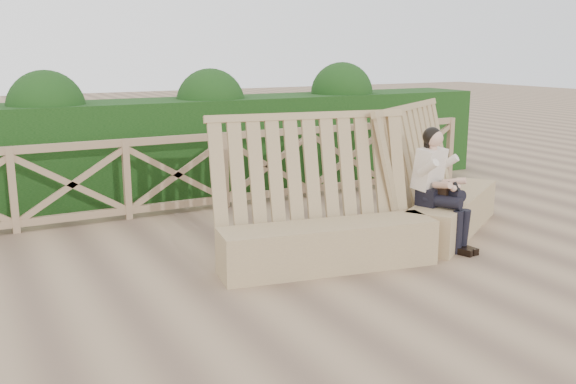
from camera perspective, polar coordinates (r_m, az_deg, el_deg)
name	(u,v)px	position (r m, az deg, el deg)	size (l,w,h in m)	color
ground	(299,293)	(6.17, 0.99, -8.99)	(60.00, 60.00, 0.00)	brown
bench	(392,213)	(7.54, 9.22, -1.86)	(4.41, 1.92, 1.62)	#987A57
woman	(438,182)	(7.61, 13.19, 0.85)	(0.49, 0.85, 1.40)	black
guardrail	(177,174)	(9.12, -9.81, 1.55)	(10.10, 0.09, 1.10)	#907554
hedge	(152,149)	(10.22, -12.02, 3.76)	(12.00, 1.20, 1.50)	black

